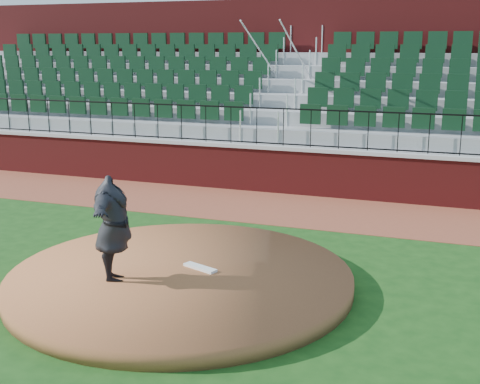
# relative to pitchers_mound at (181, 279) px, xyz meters

# --- Properties ---
(ground) EXTENTS (90.00, 90.00, 0.00)m
(ground) POSITION_rel_pitchers_mound_xyz_m (0.47, 0.15, -0.12)
(ground) COLOR #154012
(ground) RESTS_ON ground
(warning_track) EXTENTS (34.00, 3.20, 0.01)m
(warning_track) POSITION_rel_pitchers_mound_xyz_m (0.47, 5.55, -0.12)
(warning_track) COLOR brown
(warning_track) RESTS_ON ground
(field_wall) EXTENTS (34.00, 0.35, 1.20)m
(field_wall) POSITION_rel_pitchers_mound_xyz_m (0.47, 7.15, 0.47)
(field_wall) COLOR maroon
(field_wall) RESTS_ON ground
(wall_cap) EXTENTS (34.00, 0.45, 0.10)m
(wall_cap) POSITION_rel_pitchers_mound_xyz_m (0.47, 7.15, 1.12)
(wall_cap) COLOR #B7B7B7
(wall_cap) RESTS_ON field_wall
(wall_railing) EXTENTS (34.00, 0.05, 1.00)m
(wall_railing) POSITION_rel_pitchers_mound_xyz_m (0.47, 7.15, 1.67)
(wall_railing) COLOR black
(wall_railing) RESTS_ON wall_cap
(seating_stands) EXTENTS (34.00, 5.10, 4.60)m
(seating_stands) POSITION_rel_pitchers_mound_xyz_m (0.47, 9.87, 2.18)
(seating_stands) COLOR gray
(seating_stands) RESTS_ON ground
(concourse_wall) EXTENTS (34.00, 0.50, 5.50)m
(concourse_wall) POSITION_rel_pitchers_mound_xyz_m (0.47, 12.67, 2.62)
(concourse_wall) COLOR maroon
(concourse_wall) RESTS_ON ground
(pitchers_mound) EXTENTS (5.78, 5.78, 0.25)m
(pitchers_mound) POSITION_rel_pitchers_mound_xyz_m (0.00, 0.00, 0.00)
(pitchers_mound) COLOR brown
(pitchers_mound) RESTS_ON ground
(pitching_rubber) EXTENTS (0.67, 0.38, 0.04)m
(pitching_rubber) POSITION_rel_pitchers_mound_xyz_m (0.26, 0.23, 0.15)
(pitching_rubber) COLOR white
(pitching_rubber) RESTS_ON pitchers_mound
(pitcher) EXTENTS (1.45, 2.17, 1.74)m
(pitcher) POSITION_rel_pitchers_mound_xyz_m (-0.85, -0.69, 0.99)
(pitcher) COLOR black
(pitcher) RESTS_ON pitchers_mound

